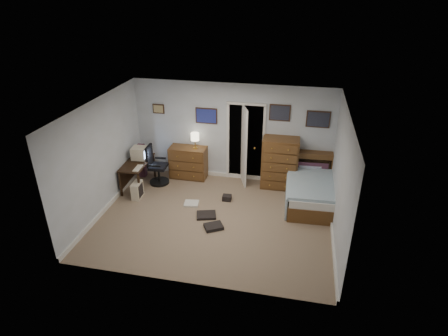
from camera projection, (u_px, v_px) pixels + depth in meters
The scene contains 15 objects.
floor at pixel (215, 219), 8.17m from camera, with size 5.00×4.00×0.02m, color gray.
computer_desk at pixel (134, 167), 9.26m from camera, with size 0.59×1.18×0.67m.
crt_monitor at pixel (139, 153), 9.24m from camera, with size 0.36×0.34×0.32m.
keyboard at pixel (138, 168), 8.84m from camera, with size 0.13×0.36×0.02m, color beige.
pc_tower at pixel (137, 190), 8.87m from camera, with size 0.20×0.38×0.40m.
office_chair at pixel (156, 169), 9.44m from camera, with size 0.52×0.52×1.02m.
media_stack at pixel (142, 161), 9.77m from camera, with size 0.18×0.18×0.89m, color maroon.
low_dresser at pixel (188, 162), 9.74m from camera, with size 0.94×0.47×0.84m, color brown.
table_lamp at pixel (195, 137), 9.38m from camera, with size 0.21×0.21×0.41m.
doorway at pixel (247, 139), 9.64m from camera, with size 0.96×1.12×2.05m.
tall_dresser at pixel (280, 163), 9.18m from camera, with size 0.88×0.52×1.29m, color brown.
headboard_bookcase at pixel (310, 169), 9.21m from camera, with size 1.07×0.33×0.95m.
bed at pixel (309, 189), 8.69m from camera, with size 1.12×2.00×0.64m.
wall_posters at pixel (255, 115), 9.01m from camera, with size 4.38×0.04×0.60m.
floor_clutter at pixel (210, 213), 8.29m from camera, with size 1.13×1.46×0.13m.
Camera 1 is at (1.60, -6.63, 4.62)m, focal length 30.00 mm.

